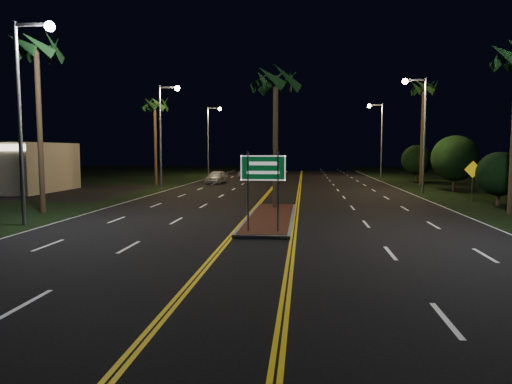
# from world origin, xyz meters

# --- Properties ---
(ground) EXTENTS (120.00, 120.00, 0.00)m
(ground) POSITION_xyz_m (0.00, 0.00, 0.00)
(ground) COLOR black
(ground) RESTS_ON ground
(median_island) EXTENTS (2.25, 10.25, 0.17)m
(median_island) POSITION_xyz_m (0.00, 7.00, 0.08)
(median_island) COLOR gray
(median_island) RESTS_ON ground
(highway_sign) EXTENTS (1.80, 0.08, 3.20)m
(highway_sign) POSITION_xyz_m (0.00, 2.80, 2.40)
(highway_sign) COLOR gray
(highway_sign) RESTS_ON ground
(streetlight_left_near) EXTENTS (1.91, 0.44, 9.00)m
(streetlight_left_near) POSITION_xyz_m (-10.61, 4.00, 5.66)
(streetlight_left_near) COLOR gray
(streetlight_left_near) RESTS_ON ground
(streetlight_left_mid) EXTENTS (1.91, 0.44, 9.00)m
(streetlight_left_mid) POSITION_xyz_m (-10.61, 24.00, 5.66)
(streetlight_left_mid) COLOR gray
(streetlight_left_mid) RESTS_ON ground
(streetlight_left_far) EXTENTS (1.91, 0.44, 9.00)m
(streetlight_left_far) POSITION_xyz_m (-10.61, 44.00, 5.66)
(streetlight_left_far) COLOR gray
(streetlight_left_far) RESTS_ON ground
(streetlight_right_mid) EXTENTS (1.91, 0.44, 9.00)m
(streetlight_right_mid) POSITION_xyz_m (10.61, 22.00, 5.66)
(streetlight_right_mid) COLOR gray
(streetlight_right_mid) RESTS_ON ground
(streetlight_right_far) EXTENTS (1.91, 0.44, 9.00)m
(streetlight_right_far) POSITION_xyz_m (10.61, 42.00, 5.66)
(streetlight_right_far) COLOR gray
(streetlight_right_far) RESTS_ON ground
(palm_median) EXTENTS (2.40, 2.40, 8.30)m
(palm_median) POSITION_xyz_m (0.00, 10.50, 7.28)
(palm_median) COLOR #382819
(palm_median) RESTS_ON ground
(palm_left_near) EXTENTS (2.40, 2.40, 9.80)m
(palm_left_near) POSITION_xyz_m (-12.50, 8.00, 8.68)
(palm_left_near) COLOR #382819
(palm_left_near) RESTS_ON ground
(palm_left_far) EXTENTS (2.40, 2.40, 8.80)m
(palm_left_far) POSITION_xyz_m (-12.80, 28.00, 7.75)
(palm_left_far) COLOR #382819
(palm_left_far) RESTS_ON ground
(palm_right_far) EXTENTS (2.40, 2.40, 10.30)m
(palm_right_far) POSITION_xyz_m (12.80, 30.00, 9.14)
(palm_right_far) COLOR #382819
(palm_right_far) RESTS_ON ground
(shrub_near) EXTENTS (2.70, 2.70, 3.30)m
(shrub_near) POSITION_xyz_m (13.50, 14.00, 1.95)
(shrub_near) COLOR #382819
(shrub_near) RESTS_ON ground
(shrub_mid) EXTENTS (3.78, 3.78, 4.62)m
(shrub_mid) POSITION_xyz_m (14.00, 24.00, 2.73)
(shrub_mid) COLOR #382819
(shrub_mid) RESTS_ON ground
(shrub_far) EXTENTS (3.24, 3.24, 3.96)m
(shrub_far) POSITION_xyz_m (13.80, 36.00, 2.34)
(shrub_far) COLOR #382819
(shrub_far) RESTS_ON ground
(car_near) EXTENTS (2.58, 4.86, 1.55)m
(car_near) POSITION_xyz_m (-7.33, 30.83, 0.77)
(car_near) COLOR silver
(car_near) RESTS_ON ground
(car_far) EXTENTS (2.09, 4.37, 1.42)m
(car_far) POSITION_xyz_m (-5.39, 39.43, 0.71)
(car_far) COLOR #9EA0A7
(car_far) RESTS_ON ground
(warning_sign) EXTENTS (1.13, 0.15, 2.69)m
(warning_sign) POSITION_xyz_m (12.74, 16.24, 1.77)
(warning_sign) COLOR gray
(warning_sign) RESTS_ON ground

